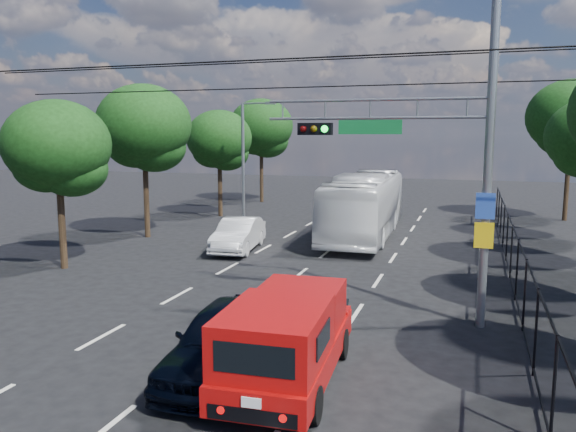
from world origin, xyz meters
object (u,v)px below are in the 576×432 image
at_px(white_bus, 365,205).
at_px(white_van, 238,235).
at_px(navy_hatchback, 227,339).
at_px(signal_mast, 442,136).
at_px(red_pickup, 288,336).

bearing_deg(white_bus, white_van, -133.53).
bearing_deg(white_bus, navy_hatchback, -91.11).
height_order(navy_hatchback, white_bus, white_bus).
xyz_separation_m(navy_hatchback, white_van, (-5.09, 12.44, -0.07)).
height_order(signal_mast, navy_hatchback, signal_mast).
bearing_deg(red_pickup, white_van, 117.66).
distance_m(white_bus, white_van, 7.31).
bearing_deg(navy_hatchback, white_bus, 87.15).
bearing_deg(white_bus, signal_mast, -72.88).
bearing_deg(navy_hatchback, white_van, 108.51).
distance_m(signal_mast, navy_hatchback, 7.92).
bearing_deg(signal_mast, white_bus, 109.13).
distance_m(red_pickup, white_van, 14.06).
bearing_deg(red_pickup, navy_hatchback, 179.36).
relative_size(signal_mast, white_van, 2.12).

